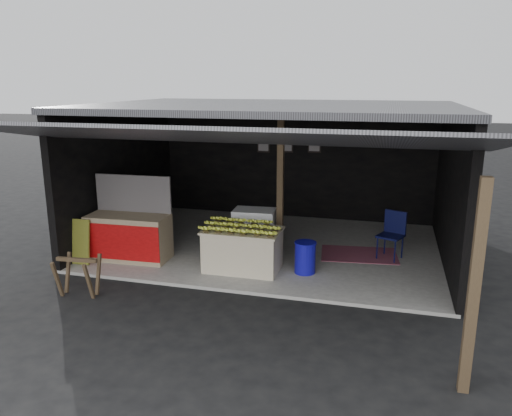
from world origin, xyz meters
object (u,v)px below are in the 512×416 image
(neighbor_stall, at_px, (129,235))
(plastic_chair, at_px, (393,231))
(sawhorse, at_px, (78,272))
(white_crate, at_px, (254,232))
(banana_table, at_px, (243,249))
(water_barrel, at_px, (305,258))

(neighbor_stall, bearing_deg, plastic_chair, 13.48)
(sawhorse, bearing_deg, plastic_chair, 26.44)
(white_crate, bearing_deg, plastic_chair, 5.91)
(banana_table, height_order, white_crate, white_crate)
(banana_table, relative_size, white_crate, 1.54)
(banana_table, relative_size, sawhorse, 2.02)
(banana_table, xyz_separation_m, white_crate, (-0.03, 0.93, 0.07))
(water_barrel, bearing_deg, neighbor_stall, -177.59)
(water_barrel, distance_m, plastic_chair, 1.99)
(white_crate, bearing_deg, water_barrel, -37.96)
(water_barrel, xyz_separation_m, plastic_chair, (1.52, 1.26, 0.28))
(banana_table, height_order, plastic_chair, plastic_chair)
(banana_table, relative_size, plastic_chair, 1.51)
(water_barrel, bearing_deg, white_crate, 146.02)
(neighbor_stall, distance_m, plastic_chair, 5.17)
(white_crate, bearing_deg, banana_table, -91.93)
(neighbor_stall, relative_size, water_barrel, 2.92)
(plastic_chair, bearing_deg, banana_table, -129.48)
(white_crate, relative_size, plastic_chair, 0.98)
(banana_table, height_order, water_barrel, banana_table)
(plastic_chair, bearing_deg, sawhorse, -125.13)
(water_barrel, bearing_deg, sawhorse, -151.62)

